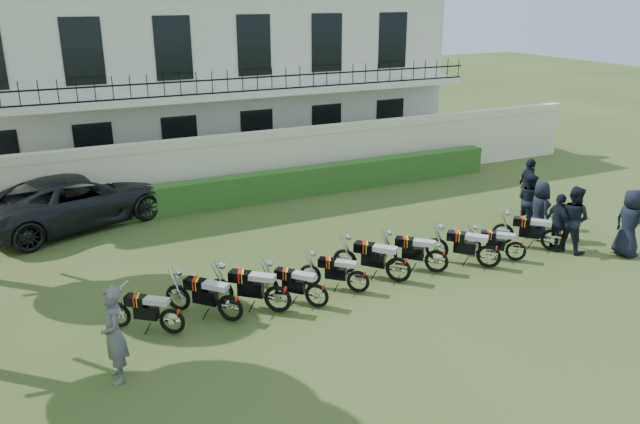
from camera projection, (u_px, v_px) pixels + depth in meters
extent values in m
plane|color=#32481D|center=(341.00, 285.00, 15.61)|extent=(100.00, 100.00, 0.00)
cube|color=beige|center=(237.00, 170.00, 22.09)|extent=(30.00, 0.30, 2.00)
cube|color=beige|center=(236.00, 138.00, 21.71)|extent=(30.00, 0.35, 0.30)
cube|color=#234D1B|center=(272.00, 186.00, 21.98)|extent=(18.00, 0.60, 1.00)
cube|color=silver|center=(190.00, 79.00, 26.37)|extent=(20.00, 8.00, 7.00)
cube|color=silver|center=(223.00, 94.00, 22.37)|extent=(20.00, 1.40, 0.25)
cube|color=black|center=(227.00, 79.00, 21.62)|extent=(20.00, 0.05, 0.05)
cube|color=black|center=(228.00, 92.00, 21.77)|extent=(20.00, 0.05, 0.05)
cube|color=black|center=(0.00, 164.00, 20.55)|extent=(1.30, 0.12, 2.20)
cube|color=black|center=(95.00, 154.00, 21.78)|extent=(1.30, 0.12, 2.20)
cube|color=black|center=(83.00, 51.00, 20.62)|extent=(1.30, 0.12, 2.20)
cube|color=black|center=(180.00, 146.00, 23.00)|extent=(1.30, 0.12, 2.20)
cube|color=black|center=(173.00, 48.00, 21.84)|extent=(1.30, 0.12, 2.20)
cube|color=black|center=(257.00, 138.00, 24.22)|extent=(1.30, 0.12, 2.20)
cube|color=black|center=(254.00, 45.00, 23.06)|extent=(1.30, 0.12, 2.20)
cube|color=black|center=(326.00, 131.00, 25.44)|extent=(1.30, 0.12, 2.20)
cube|color=black|center=(326.00, 43.00, 24.29)|extent=(1.30, 0.12, 2.20)
cube|color=black|center=(389.00, 125.00, 26.67)|extent=(1.30, 0.12, 2.20)
cube|color=black|center=(392.00, 40.00, 25.51)|extent=(1.30, 0.12, 2.20)
torus|color=black|center=(200.00, 326.00, 13.13)|extent=(0.52, 0.43, 0.59)
torus|color=black|center=(145.00, 319.00, 13.38)|extent=(0.52, 0.43, 0.59)
cube|color=black|center=(174.00, 317.00, 13.20)|extent=(0.53, 0.47, 0.29)
cube|color=black|center=(163.00, 304.00, 13.15)|extent=(0.50, 0.47, 0.21)
cube|color=red|center=(163.00, 304.00, 13.15)|extent=(0.15, 0.27, 0.22)
cube|color=yellow|center=(166.00, 304.00, 13.14)|extent=(0.13, 0.26, 0.22)
cube|color=#AAAAAA|center=(184.00, 305.00, 13.04)|extent=(0.56, 0.51, 0.12)
cylinder|color=silver|center=(148.00, 291.00, 13.12)|extent=(0.38, 0.48, 0.03)
torus|color=black|center=(258.00, 315.00, 13.52)|extent=(0.50, 0.53, 0.64)
torus|color=black|center=(204.00, 304.00, 13.99)|extent=(0.50, 0.53, 0.64)
cube|color=black|center=(232.00, 303.00, 13.69)|extent=(0.53, 0.55, 0.31)
cube|color=black|center=(222.00, 290.00, 13.68)|extent=(0.52, 0.53, 0.23)
cube|color=red|center=(222.00, 290.00, 13.67)|extent=(0.20, 0.29, 0.24)
cube|color=yellow|center=(224.00, 290.00, 13.65)|extent=(0.18, 0.27, 0.24)
cube|color=#AAAAAA|center=(243.00, 292.00, 13.48)|extent=(0.57, 0.59, 0.13)
cylinder|color=silver|center=(208.00, 275.00, 13.69)|extent=(0.48, 0.45, 0.03)
torus|color=black|center=(308.00, 304.00, 13.96)|extent=(0.56, 0.50, 0.66)
torus|color=black|center=(249.00, 297.00, 14.31)|extent=(0.56, 0.50, 0.66)
cube|color=black|center=(280.00, 294.00, 14.07)|extent=(0.58, 0.54, 0.32)
cube|color=black|center=(269.00, 281.00, 14.04)|extent=(0.55, 0.53, 0.24)
cube|color=red|center=(269.00, 281.00, 14.03)|extent=(0.18, 0.30, 0.25)
cube|color=yellow|center=(272.00, 281.00, 14.02)|extent=(0.15, 0.29, 0.25)
cube|color=#AAAAAA|center=(292.00, 282.00, 13.89)|extent=(0.62, 0.59, 0.13)
cylinder|color=silver|center=(254.00, 266.00, 14.01)|extent=(0.45, 0.51, 0.03)
torus|color=black|center=(343.00, 302.00, 14.15)|extent=(0.46, 0.50, 0.59)
torus|color=black|center=(292.00, 292.00, 14.60)|extent=(0.46, 0.50, 0.59)
cube|color=black|center=(319.00, 291.00, 14.31)|extent=(0.49, 0.51, 0.29)
cube|color=black|center=(310.00, 279.00, 14.30)|extent=(0.48, 0.49, 0.21)
cube|color=red|center=(310.00, 279.00, 14.30)|extent=(0.19, 0.27, 0.22)
cube|color=yellow|center=(312.00, 279.00, 14.28)|extent=(0.17, 0.26, 0.22)
cube|color=#AAAAAA|center=(329.00, 281.00, 14.11)|extent=(0.53, 0.55, 0.12)
cylinder|color=silver|center=(297.00, 266.00, 14.31)|extent=(0.45, 0.41, 0.03)
torus|color=black|center=(383.00, 286.00, 14.93)|extent=(0.48, 0.45, 0.57)
torus|color=black|center=(334.00, 279.00, 15.27)|extent=(0.48, 0.45, 0.57)
cube|color=black|center=(360.00, 277.00, 15.04)|extent=(0.49, 0.48, 0.28)
cube|color=black|center=(352.00, 267.00, 15.02)|extent=(0.48, 0.47, 0.21)
cube|color=red|center=(352.00, 266.00, 15.02)|extent=(0.17, 0.26, 0.22)
cube|color=yellow|center=(354.00, 267.00, 15.00)|extent=(0.14, 0.25, 0.22)
cube|color=#AAAAAA|center=(371.00, 268.00, 14.88)|extent=(0.53, 0.52, 0.11)
cylinder|color=silver|center=(340.00, 255.00, 15.01)|extent=(0.40, 0.43, 0.03)
torus|color=black|center=(426.00, 275.00, 15.38)|extent=(0.52, 0.56, 0.67)
torus|color=black|center=(371.00, 266.00, 15.89)|extent=(0.52, 0.56, 0.67)
cube|color=black|center=(401.00, 265.00, 15.56)|extent=(0.55, 0.58, 0.33)
cube|color=black|center=(391.00, 253.00, 15.55)|extent=(0.54, 0.56, 0.24)
cube|color=red|center=(391.00, 252.00, 15.55)|extent=(0.21, 0.30, 0.25)
cube|color=yellow|center=(394.00, 253.00, 15.52)|extent=(0.19, 0.29, 0.25)
cube|color=#AAAAAA|center=(413.00, 254.00, 15.34)|extent=(0.60, 0.62, 0.13)
cylinder|color=silver|center=(378.00, 239.00, 15.57)|extent=(0.51, 0.47, 0.03)
torus|color=black|center=(463.00, 266.00, 15.97)|extent=(0.52, 0.50, 0.63)
torus|color=black|center=(411.00, 259.00, 16.37)|extent=(0.52, 0.50, 0.63)
cube|color=black|center=(439.00, 257.00, 16.11)|extent=(0.54, 0.53, 0.31)
cube|color=black|center=(430.00, 246.00, 16.08)|extent=(0.52, 0.51, 0.23)
cube|color=red|center=(430.00, 246.00, 16.08)|extent=(0.19, 0.29, 0.24)
cube|color=yellow|center=(433.00, 246.00, 16.06)|extent=(0.16, 0.28, 0.24)
cube|color=#AAAAAA|center=(450.00, 247.00, 15.92)|extent=(0.58, 0.57, 0.12)
cylinder|color=silver|center=(418.00, 233.00, 16.08)|extent=(0.45, 0.47, 0.03)
torus|color=black|center=(516.00, 261.00, 16.21)|extent=(0.51, 0.54, 0.65)
torus|color=black|center=(462.00, 254.00, 16.69)|extent=(0.51, 0.54, 0.65)
cube|color=black|center=(491.00, 252.00, 16.38)|extent=(0.54, 0.56, 0.32)
cube|color=black|center=(483.00, 241.00, 16.37)|extent=(0.53, 0.54, 0.23)
cube|color=red|center=(483.00, 240.00, 16.37)|extent=(0.21, 0.29, 0.24)
cube|color=yellow|center=(485.00, 241.00, 16.35)|extent=(0.18, 0.28, 0.24)
cube|color=#AAAAAA|center=(504.00, 242.00, 16.17)|extent=(0.58, 0.60, 0.13)
cylinder|color=silver|center=(471.00, 228.00, 16.39)|extent=(0.49, 0.45, 0.03)
torus|color=black|center=(538.00, 255.00, 16.75)|extent=(0.46, 0.44, 0.55)
torus|color=black|center=(493.00, 250.00, 17.08)|extent=(0.46, 0.44, 0.55)
cube|color=black|center=(518.00, 248.00, 16.86)|extent=(0.48, 0.46, 0.27)
cube|color=black|center=(511.00, 238.00, 16.84)|extent=(0.46, 0.45, 0.20)
cube|color=red|center=(511.00, 238.00, 16.83)|extent=(0.16, 0.25, 0.21)
cube|color=yellow|center=(513.00, 238.00, 16.82)|extent=(0.14, 0.24, 0.21)
cube|color=#AAAAAA|center=(529.00, 239.00, 16.70)|extent=(0.51, 0.50, 0.11)
cylinder|color=silver|center=(501.00, 228.00, 16.83)|extent=(0.39, 0.42, 0.03)
torus|color=black|center=(577.00, 244.00, 17.35)|extent=(0.50, 0.52, 0.63)
torus|color=black|center=(527.00, 238.00, 17.80)|extent=(0.50, 0.52, 0.63)
cube|color=black|center=(555.00, 236.00, 17.51)|extent=(0.53, 0.54, 0.31)
cube|color=black|center=(547.00, 226.00, 17.50)|extent=(0.52, 0.52, 0.23)
cube|color=red|center=(547.00, 225.00, 17.49)|extent=(0.20, 0.29, 0.24)
cube|color=yellow|center=(549.00, 226.00, 17.47)|extent=(0.17, 0.27, 0.24)
cube|color=#AAAAAA|center=(567.00, 227.00, 17.31)|extent=(0.57, 0.58, 0.12)
cylinder|color=silver|center=(536.00, 214.00, 17.51)|extent=(0.47, 0.45, 0.03)
imported|color=black|center=(77.00, 200.00, 19.51)|extent=(6.39, 4.48, 1.62)
imported|color=slate|center=(114.00, 335.00, 11.50)|extent=(0.46, 0.70, 1.90)
imported|color=black|center=(630.00, 223.00, 17.09)|extent=(0.65, 0.96, 1.91)
imported|color=black|center=(573.00, 219.00, 17.41)|extent=(0.93, 1.08, 1.91)
imported|color=black|center=(558.00, 223.00, 17.45)|extent=(0.60, 1.04, 1.68)
imported|color=black|center=(540.00, 210.00, 18.34)|extent=(0.76, 0.97, 1.74)
imported|color=black|center=(529.00, 200.00, 19.36)|extent=(0.69, 0.86, 1.68)
imported|color=black|center=(528.00, 186.00, 20.43)|extent=(0.76, 1.17, 1.86)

